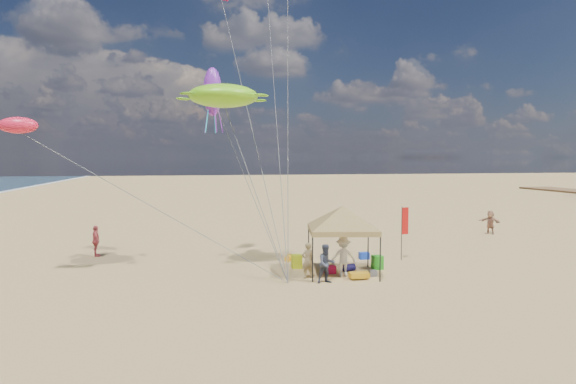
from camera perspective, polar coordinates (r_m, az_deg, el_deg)
The scene contains 19 objects.
ground at distance 22.43m, azimuth 1.54°, elevation -10.78°, with size 280.00×280.00×0.00m, color tan.
canopy_tent at distance 24.32m, azimuth 6.27°, elevation -1.90°, with size 6.19×6.19×3.88m.
feather_flag at distance 28.44m, azimuth 13.19°, elevation -3.62°, with size 0.45×0.13×3.00m.
cooler_red at distance 24.87m, azimuth 4.84°, elevation -8.87°, with size 0.54×0.38×0.38m, color #C9103E.
cooler_blue at distance 28.50m, azimuth 8.73°, elevation -7.24°, with size 0.54×0.38×0.38m, color #1639B6.
bag_navy at distance 25.43m, azimuth 7.01°, elevation -8.62°, with size 0.36×0.36×0.60m, color #120D3C.
bag_orange at distance 27.63m, azimuth 0.06°, elevation -7.57°, with size 0.36×0.36×0.60m, color orange.
chair_green at distance 26.08m, azimuth 10.23°, elevation -7.95°, with size 0.50×0.50×0.70m, color #218F1A.
chair_yellow at distance 25.91m, azimuth 1.00°, elevation -7.97°, with size 0.50×0.50×0.70m, color #BBD617.
crate_grey at distance 24.60m, azimuth 9.71°, elevation -9.17°, with size 0.34×0.30×0.28m, color gray.
beach_cart at distance 23.85m, azimuth 8.16°, elevation -9.43°, with size 0.90×0.50×0.24m, color #C78F16.
person_near_a at distance 23.73m, azimuth 2.26°, elevation -7.85°, with size 0.62×0.41×1.70m, color #9F8A5B.
person_near_b at distance 22.86m, azimuth 4.43°, elevation -8.21°, with size 0.87×0.67×1.78m, color #383D4D.
person_near_c at distance 24.19m, azimuth 6.36°, elevation -7.39°, with size 1.24×0.71×1.91m, color white.
person_far_a at distance 30.81m, azimuth -21.19°, elevation -5.27°, with size 1.06×0.44×1.80m, color #B44548.
person_far_c at distance 40.21m, azimuth 22.21°, elevation -3.21°, with size 1.64×0.52×1.77m, color tan.
turtle_kite at distance 24.81m, azimuth -7.44°, elevation 10.88°, with size 3.41×2.73×1.14m, color #76D519.
fish_kite at distance 25.73m, azimuth -28.56°, elevation 6.75°, with size 1.70×0.85×0.76m, color #F31E40.
squid_kite at distance 28.42m, azimuth -8.66°, elevation 11.32°, with size 1.03×1.03×2.68m, color purple.
Camera 1 is at (-4.86, -21.14, 5.71)m, focal length 30.97 mm.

